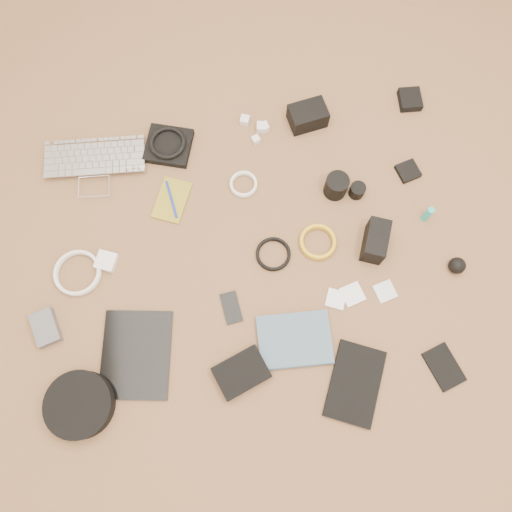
{
  "coord_description": "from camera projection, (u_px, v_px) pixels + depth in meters",
  "views": [
    {
      "loc": [
        -0.02,
        -0.49,
        1.6
      ],
      "look_at": [
        0.04,
        -0.02,
        0.02
      ],
      "focal_mm": 35.0,
      "sensor_mm": 36.0,
      "label": 1
    }
  ],
  "objects": [
    {
      "name": "laptop",
      "position": [
        95.0,
        171.0,
        1.75
      ],
      "size": [
        0.37,
        0.26,
        0.03
      ],
      "primitive_type": "imported",
      "rotation": [
        0.0,
        0.0,
        -0.05
      ],
      "color": "#BDBCC1",
      "rests_on": "ground"
    },
    {
      "name": "headphone_pouch",
      "position": [
        169.0,
        146.0,
        1.78
      ],
      "size": [
        0.19,
        0.19,
        0.03
      ],
      "primitive_type": "cube",
      "rotation": [
        0.0,
        0.0,
        -0.29
      ],
      "color": "black",
      "rests_on": "ground"
    },
    {
      "name": "headphones",
      "position": [
        168.0,
        143.0,
        1.75
      ],
      "size": [
        0.16,
        0.16,
        0.02
      ],
      "primitive_type": "torus",
      "rotation": [
        0.0,
        0.0,
        0.23
      ],
      "color": "black",
      "rests_on": "headphone_pouch"
    },
    {
      "name": "charger_a",
      "position": [
        261.0,
        127.0,
        1.79
      ],
      "size": [
        0.04,
        0.04,
        0.03
      ],
      "primitive_type": "cube",
      "rotation": [
        0.0,
        0.0,
        -0.17
      ],
      "color": "silver",
      "rests_on": "ground"
    },
    {
      "name": "charger_b",
      "position": [
        245.0,
        120.0,
        1.8
      ],
      "size": [
        0.04,
        0.04,
        0.03
      ],
      "primitive_type": "cube",
      "rotation": [
        0.0,
        0.0,
        -0.38
      ],
      "color": "silver",
      "rests_on": "ground"
    },
    {
      "name": "charger_c",
      "position": [
        264.0,
        127.0,
        1.8
      ],
      "size": [
        0.04,
        0.04,
        0.03
      ],
      "primitive_type": "cube",
      "rotation": [
        0.0,
        0.0,
        0.27
      ],
      "color": "silver",
      "rests_on": "ground"
    },
    {
      "name": "charger_d",
      "position": [
        256.0,
        140.0,
        1.78
      ],
      "size": [
        0.03,
        0.03,
        0.02
      ],
      "primitive_type": "cube",
      "rotation": [
        0.0,
        0.0,
        0.38
      ],
      "color": "silver",
      "rests_on": "ground"
    },
    {
      "name": "dslr_camera",
      "position": [
        308.0,
        116.0,
        1.78
      ],
      "size": [
        0.14,
        0.11,
        0.08
      ],
      "primitive_type": "cube",
      "rotation": [
        0.0,
        0.0,
        0.19
      ],
      "color": "black",
      "rests_on": "ground"
    },
    {
      "name": "lens_pouch",
      "position": [
        410.0,
        99.0,
        1.83
      ],
      "size": [
        0.08,
        0.09,
        0.03
      ],
      "primitive_type": "cube",
      "rotation": [
        0.0,
        0.0,
        -0.04
      ],
      "color": "black",
      "rests_on": "ground"
    },
    {
      "name": "notebook_olive",
      "position": [
        172.0,
        200.0,
        1.73
      ],
      "size": [
        0.15,
        0.18,
        0.01
      ],
      "primitive_type": "cube",
      "rotation": [
        0.0,
        0.0,
        -0.4
      ],
      "color": "olive",
      "rests_on": "ground"
    },
    {
      "name": "pen_blue",
      "position": [
        171.0,
        199.0,
        1.72
      ],
      "size": [
        0.03,
        0.14,
        0.01
      ],
      "primitive_type": "cylinder",
      "rotation": [
        1.57,
        0.0,
        0.17
      ],
      "color": "#162DB4",
      "rests_on": "notebook_olive"
    },
    {
      "name": "cable_white_a",
      "position": [
        244.0,
        185.0,
        1.74
      ],
      "size": [
        0.12,
        0.12,
        0.01
      ],
      "primitive_type": "torus",
      "rotation": [
        0.0,
        0.0,
        0.23
      ],
      "color": "white",
      "rests_on": "ground"
    },
    {
      "name": "lens_a",
      "position": [
        336.0,
        186.0,
        1.7
      ],
      "size": [
        0.09,
        0.09,
        0.08
      ],
      "primitive_type": "cylinder",
      "rotation": [
        0.0,
        0.0,
        -0.1
      ],
      "color": "black",
      "rests_on": "ground"
    },
    {
      "name": "lens_b",
      "position": [
        357.0,
        190.0,
        1.71
      ],
      "size": [
        0.07,
        0.07,
        0.05
      ],
      "primitive_type": "cylinder",
      "rotation": [
        0.0,
        0.0,
        0.33
      ],
      "color": "black",
      "rests_on": "ground"
    },
    {
      "name": "card_reader",
      "position": [
        408.0,
        171.0,
        1.75
      ],
      "size": [
        0.09,
        0.09,
        0.02
      ],
      "primitive_type": "cube",
      "rotation": [
        0.0,
        0.0,
        0.28
      ],
      "color": "black",
      "rests_on": "ground"
    },
    {
      "name": "power_brick",
      "position": [
        106.0,
        261.0,
        1.65
      ],
      "size": [
        0.08,
        0.08,
        0.03
      ],
      "primitive_type": "cube",
      "rotation": [
        0.0,
        0.0,
        -0.39
      ],
      "color": "silver",
      "rests_on": "ground"
    },
    {
      "name": "cable_white_b",
      "position": [
        78.0,
        273.0,
        1.65
      ],
      "size": [
        0.2,
        0.2,
        0.01
      ],
      "primitive_type": "torus",
      "rotation": [
        0.0,
        0.0,
        -0.36
      ],
      "color": "white",
      "rests_on": "ground"
    },
    {
      "name": "cable_black",
      "position": [
        273.0,
        255.0,
        1.67
      ],
      "size": [
        0.14,
        0.14,
        0.01
      ],
      "primitive_type": "torus",
      "rotation": [
        0.0,
        0.0,
        -0.21
      ],
      "color": "black",
      "rests_on": "ground"
    },
    {
      "name": "cable_yellow",
      "position": [
        318.0,
        243.0,
        1.68
      ],
      "size": [
        0.16,
        0.16,
        0.01
      ],
      "primitive_type": "torus",
      "rotation": [
        0.0,
        0.0,
        -0.28
      ],
      "color": "gold",
      "rests_on": "ground"
    },
    {
      "name": "flash",
      "position": [
        375.0,
        241.0,
        1.64
      ],
      "size": [
        0.11,
        0.14,
        0.1
      ],
      "primitive_type": "cube",
      "rotation": [
        0.0,
        0.0,
        -0.37
      ],
      "color": "black",
      "rests_on": "ground"
    },
    {
      "name": "lens_cleaner",
      "position": [
        428.0,
        214.0,
        1.67
      ],
      "size": [
        0.03,
        0.03,
        0.08
      ],
      "primitive_type": "cylinder",
      "rotation": [
        0.0,
        0.0,
        -0.38
      ],
      "color": "#1BAFAF",
      "rests_on": "ground"
    },
    {
      "name": "battery_charger",
      "position": [
        46.0,
        328.0,
        1.59
      ],
      "size": [
        0.1,
        0.13,
        0.03
      ],
      "primitive_type": "cube",
      "rotation": [
        0.0,
        0.0,
        0.29
      ],
      "color": "#525156",
      "rests_on": "ground"
    },
    {
      "name": "tablet",
      "position": [
        136.0,
        354.0,
        1.57
      ],
      "size": [
        0.25,
        0.31,
        0.01
      ],
      "primitive_type": "cube",
      "rotation": [
        0.0,
        0.0,
        -0.14
      ],
      "color": "black",
      "rests_on": "ground"
    },
    {
      "name": "phone",
      "position": [
        231.0,
        308.0,
        1.62
      ],
      "size": [
        0.07,
        0.11,
        0.01
      ],
      "primitive_type": "cube",
      "rotation": [
        0.0,
        0.0,
        0.13
      ],
      "color": "black",
      "rests_on": "ground"
    },
    {
      "name": "filter_case_left",
      "position": [
        336.0,
        299.0,
        1.63
      ],
      "size": [
        0.08,
        0.08,
        0.01
      ],
      "primitive_type": "cube",
      "rotation": [
        0.0,
        0.0,
        -0.4
      ],
      "color": "silver",
      "rests_on": "ground"
    },
    {
      "name": "filter_case_mid",
      "position": [
        352.0,
        294.0,
        1.63
      ],
      "size": [
        0.08,
        0.08,
        0.01
      ],
      "primitive_type": "cube",
      "rotation": [
        0.0,
        0.0,
        0.28
      ],
      "color": "silver",
      "rests_on": "ground"
    },
    {
      "name": "filter_case_right",
      "position": [
        385.0,
        291.0,
        1.63
      ],
      "size": [
        0.08,
        0.08,
        0.01
      ],
      "primitive_type": "cube",
      "rotation": [
        0.0,
        0.0,
        0.26
      ],
      "color": "silver",
      "rests_on": "ground"
    },
    {
      "name": "air_blower",
      "position": [
        457.0,
        266.0,
        1.63
      ],
      "size": [
        0.06,
        0.06,
        0.06
      ],
      "primitive_type": "sphere",
      "rotation": [
        0.0,
        0.0,
        0.09
      ],
      "color": "black",
      "rests_on": "ground"
    },
    {
      "name": "headphone_case",
      "position": [
        80.0,
        405.0,
        1.51
      ],
      "size": [
        0.26,
        0.26,
        0.06
      ],
      "primitive_type": "cylinder",
      "rotation": [
        0.0,
        0.0,
        0.36
      ],
      "color": "black",
      "rests_on": "ground"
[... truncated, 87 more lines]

